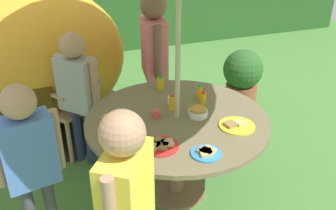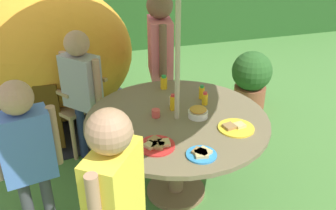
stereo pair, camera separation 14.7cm
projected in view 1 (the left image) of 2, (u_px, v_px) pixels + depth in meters
ground_plane at (176, 192)px, 3.07m from camera, size 10.00×10.00×0.02m
garden_table at (177, 131)px, 2.80m from camera, size 1.36×1.36×0.70m
wooden_chair at (59, 90)px, 3.47m from camera, size 0.66×0.67×1.03m
dome_tent at (31, 56)px, 3.82m from camera, size 2.22×2.22×1.45m
potted_plant at (242, 76)px, 4.26m from camera, size 0.45×0.45×0.67m
child_in_pink_shirt at (154, 48)px, 3.49m from camera, size 0.25×0.47×1.42m
child_in_grey_shirt at (77, 84)px, 3.07m from camera, size 0.34×0.35×1.22m
child_in_blue_shirt at (28, 151)px, 2.23m from camera, size 0.41×0.23×1.21m
child_in_yellow_shirt at (126, 194)px, 1.83m from camera, size 0.34×0.38×1.28m
snack_bowl at (198, 111)px, 2.75m from camera, size 0.15×0.15×0.08m
plate_center_back at (161, 145)px, 2.40m from camera, size 0.24×0.24×0.03m
plate_back_edge at (206, 152)px, 2.33m from camera, size 0.19×0.19×0.03m
plate_front_edge at (113, 119)px, 2.70m from camera, size 0.20×0.20×0.03m
plate_mid_left at (236, 125)px, 2.63m from camera, size 0.25×0.25×0.03m
juice_bottle_near_left at (203, 98)px, 2.92m from camera, size 0.05×0.05×0.11m
juice_bottle_near_right at (199, 91)px, 3.01m from camera, size 0.05×0.05×0.12m
juice_bottle_far_left at (160, 83)px, 3.16m from camera, size 0.06×0.06×0.12m
juice_bottle_far_right at (172, 102)px, 2.83m from camera, size 0.05×0.05×0.13m
cup_near at (172, 100)px, 2.92m from camera, size 0.06×0.06×0.07m
cup_far at (156, 114)px, 2.74m from camera, size 0.06×0.06×0.06m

